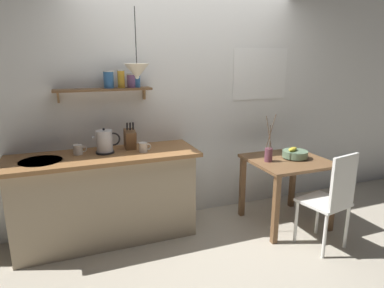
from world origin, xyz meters
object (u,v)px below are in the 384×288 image
electric_kettle (105,142)px  pendant_lamp (137,71)px  twig_vase (269,154)px  dining_table (287,171)px  fruit_bowl (295,154)px  coffee_mug_spare (144,147)px  coffee_mug_by_sink (78,150)px  knife_block (130,139)px  dining_chair_near (331,197)px

electric_kettle → pendant_lamp: size_ratio=0.41×
twig_vase → electric_kettle: (-1.65, 0.36, 0.19)m
dining_table → electric_kettle: size_ratio=3.03×
fruit_bowl → pendant_lamp: 1.91m
dining_table → coffee_mug_spare: bearing=169.8°
fruit_bowl → pendant_lamp: (-1.65, 0.33, 0.90)m
fruit_bowl → coffee_mug_by_sink: size_ratio=2.15×
knife_block → fruit_bowl: bearing=-13.8°
pendant_lamp → coffee_mug_by_sink: bearing=172.0°
dining_chair_near → knife_block: 2.05m
twig_vase → knife_block: (-1.39, 0.42, 0.19)m
dining_table → knife_block: bearing=165.3°
coffee_mug_spare → twig_vase: bearing=-11.7°
electric_kettle → pendant_lamp: bearing=-6.4°
dining_table → coffee_mug_spare: 1.59m
dining_chair_near → twig_vase: (-0.31, 0.62, 0.30)m
twig_vase → coffee_mug_spare: 1.32m
electric_kettle → coffee_mug_by_sink: electric_kettle is taller
pendant_lamp → dining_table: bearing=-12.1°
dining_table → coffee_mug_spare: coffee_mug_spare is taller
twig_vase → dining_chair_near: bearing=-63.6°
dining_table → fruit_bowl: size_ratio=2.98×
dining_table → dining_chair_near: (0.06, -0.61, -0.08)m
electric_kettle → coffee_mug_spare: (0.36, -0.09, -0.07)m
coffee_mug_by_sink → coffee_mug_spare: (0.61, -0.14, -0.00)m
coffee_mug_by_sink → dining_chair_near: bearing=-24.9°
fruit_bowl → knife_block: knife_block is taller
electric_kettle → coffee_mug_spare: bearing=-14.8°
dining_table → pendant_lamp: size_ratio=1.25×
dining_chair_near → dining_table: bearing=96.1°
dining_table → coffee_mug_by_sink: (-2.14, 0.42, 0.35)m
coffee_mug_by_sink → coffee_mug_spare: size_ratio=1.04×
knife_block → coffee_mug_spare: size_ratio=2.32×
fruit_bowl → dining_chair_near: bearing=-92.8°
pendant_lamp → fruit_bowl: bearing=-11.3°
dining_table → knife_block: knife_block is taller
dining_table → twig_vase: (-0.24, 0.01, 0.22)m
electric_kettle → knife_block: knife_block is taller
knife_block → coffee_mug_spare: knife_block is taller
dining_table → dining_chair_near: size_ratio=0.83×
dining_table → twig_vase: size_ratio=1.61×
dining_chair_near → twig_vase: bearing=116.4°
fruit_bowl → knife_block: (-1.73, 0.42, 0.22)m
twig_vase → coffee_mug_spare: (-1.29, 0.27, 0.13)m
dining_table → knife_block: 1.74m
dining_table → fruit_bowl: (0.09, 0.01, 0.18)m
coffee_mug_spare → knife_block: bearing=124.1°
twig_vase → coffee_mug_spare: bearing=168.3°
dining_chair_near → twig_vase: size_ratio=1.93×
dining_chair_near → knife_block: knife_block is taller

